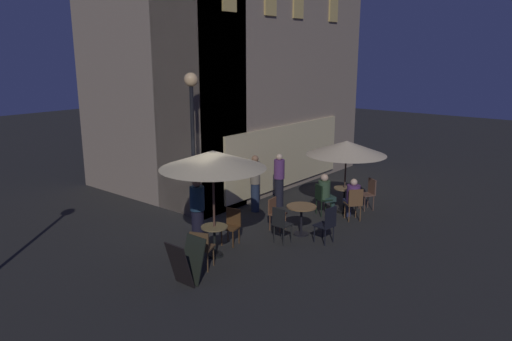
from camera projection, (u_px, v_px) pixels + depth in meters
ground_plane at (206, 238)px, 12.38m from camera, size 60.00×60.00×0.00m
cafe_building at (227, 64)px, 16.11m from camera, size 8.93×6.15×8.61m
street_lamp_near_corner at (192, 118)px, 12.20m from camera, size 0.35×0.35×4.18m
menu_sandwich_board at (186, 262)px, 9.80m from camera, size 0.66×0.55×0.95m
cafe_table_0 at (344, 196)px, 14.30m from camera, size 0.63×0.63×0.76m
cafe_table_1 at (214, 236)px, 11.20m from camera, size 0.62×0.62×0.73m
cafe_table_2 at (301, 213)px, 12.51m from camera, size 0.78×0.78×0.78m
patio_umbrella_0 at (346, 148)px, 13.96m from camera, size 2.33×2.33×2.18m
patio_umbrella_1 at (213, 160)px, 10.77m from camera, size 2.43×2.43×2.53m
cafe_chair_0 at (354, 201)px, 13.54m from camera, size 0.59×0.59×0.95m
cafe_chair_1 at (369, 191)px, 14.56m from camera, size 0.53×0.53×0.95m
cafe_chair_2 at (321, 197)px, 14.03m from camera, size 0.53×0.53×0.93m
cafe_chair_3 at (232, 223)px, 11.93m from camera, size 0.48×0.48×0.89m
cafe_chair_4 at (201, 246)px, 10.45m from camera, size 0.57×0.57×0.91m
cafe_chair_5 at (281, 222)px, 11.90m from camera, size 0.40×0.40×0.94m
cafe_chair_6 at (327, 222)px, 11.92m from camera, size 0.47×0.47×0.96m
cafe_chair_7 at (275, 211)px, 12.92m from camera, size 0.44×0.44×0.86m
patron_seated_0 at (353, 196)px, 13.65m from camera, size 0.54×0.56×1.22m
patron_seated_1 at (326, 192)px, 14.04m from camera, size 0.54×0.49×1.24m
patron_standing_2 at (255, 183)px, 14.31m from camera, size 0.30×0.30×1.73m
patron_standing_3 at (197, 212)px, 11.77m from camera, size 0.36×0.36×1.69m
patron_standing_4 at (279, 180)px, 14.82m from camera, size 0.33×0.33×1.66m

